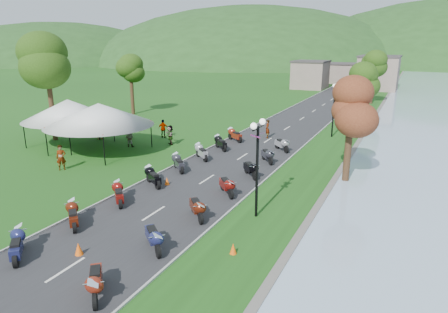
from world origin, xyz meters
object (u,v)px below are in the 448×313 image
at_px(vendor_tent_main, 100,128).
at_px(pedestrian_c, 127,138).
at_px(pedestrian_b, 130,147).
at_px(pedestrian_a, 63,170).

height_order(vendor_tent_main, pedestrian_c, vendor_tent_main).
xyz_separation_m(pedestrian_b, pedestrian_c, (-2.38, 2.55, 0.00)).
distance_m(pedestrian_a, pedestrian_c, 10.11).
distance_m(vendor_tent_main, pedestrian_a, 5.54).
height_order(pedestrian_b, pedestrian_c, pedestrian_c).
relative_size(pedestrian_a, pedestrian_c, 1.08).
bearing_deg(pedestrian_c, pedestrian_a, -39.60).
distance_m(vendor_tent_main, pedestrian_b, 3.20).
bearing_deg(pedestrian_b, vendor_tent_main, 49.75).
relative_size(vendor_tent_main, pedestrian_a, 3.23).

